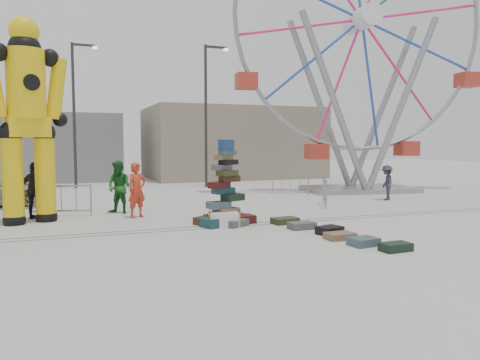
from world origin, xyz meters
name	(u,v)px	position (x,y,z in m)	size (l,w,h in m)	color
ground	(234,231)	(0.00, 0.00, 0.00)	(90.00, 90.00, 0.00)	#9E9E99
track_line_near	(228,227)	(0.00, 0.60, 0.00)	(40.00, 0.04, 0.01)	#47443F
track_line_far	(223,225)	(0.00, 1.00, 0.00)	(40.00, 0.04, 0.01)	#47443F
building_right	(231,143)	(7.00, 20.00, 2.50)	(12.00, 8.00, 5.00)	gray
building_left	(42,147)	(-6.00, 22.00, 2.20)	(10.00, 8.00, 4.40)	gray
lamp_post_right	(207,108)	(3.09, 13.00, 4.48)	(1.41, 0.25, 8.00)	#2D2D30
lamp_post_left	(76,107)	(-3.91, 15.00, 4.48)	(1.41, 0.25, 8.00)	#2D2D30
suitcase_tower	(225,201)	(0.10, 1.15, 0.74)	(1.98, 1.72, 2.65)	#174245
crash_test_dummy	(27,113)	(-5.63, 3.52, 3.49)	(2.60, 1.33, 6.62)	black
ferris_wheel	(361,42)	(9.83, 8.01, 7.66)	(13.26, 4.18, 15.57)	gray
steamer_trunk	(224,220)	(-0.07, 0.72, 0.22)	(0.93, 0.54, 0.43)	silver
row_case_0	(285,221)	(1.89, 0.53, 0.10)	(0.81, 0.52, 0.19)	#33371B
row_case_1	(302,226)	(1.97, -0.45, 0.10)	(0.77, 0.49, 0.20)	#505357
row_case_2	(330,230)	(2.31, -1.45, 0.11)	(0.68, 0.51, 0.23)	black
row_case_3	(340,236)	(2.21, -2.12, 0.09)	(0.77, 0.51, 0.18)	brown
row_case_4	(363,242)	(2.34, -2.98, 0.10)	(0.69, 0.53, 0.20)	#40545C
row_case_5	(396,247)	(2.70, -3.74, 0.10)	(0.73, 0.43, 0.20)	black
barricade_dummy_b	(19,199)	(-6.14, 5.72, 0.55)	(2.00, 0.10, 1.10)	gray
barricade_dummy_c	(61,200)	(-4.71, 4.67, 0.55)	(2.00, 0.10, 1.10)	gray
barricade_wheel_front	(325,192)	(5.25, 3.75, 0.55)	(2.00, 0.10, 1.10)	gray
barricade_wheel_back	(290,183)	(5.83, 7.98, 0.55)	(2.00, 0.10, 1.10)	gray
pedestrian_red	(137,190)	(-2.29, 3.43, 0.94)	(0.68, 0.45, 1.88)	red
pedestrian_green	(119,187)	(-2.75, 4.59, 0.95)	(0.92, 0.72, 1.90)	#175D1D
pedestrian_black	(35,191)	(-5.51, 4.28, 0.96)	(1.12, 0.47, 1.91)	black
pedestrian_grey	(387,183)	(8.79, 4.40, 0.78)	(1.00, 0.58, 1.55)	#292836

